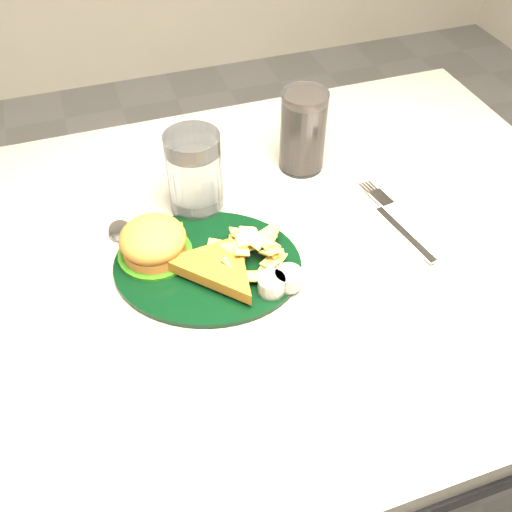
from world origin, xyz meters
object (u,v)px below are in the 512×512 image
at_px(water_glass, 195,173).
at_px(cola_glass, 303,131).
at_px(fork_napkin, 401,230).
at_px(dinner_plate, 207,252).
at_px(table, 240,390).

distance_m(water_glass, cola_glass, 0.20).
distance_m(cola_glass, fork_napkin, 0.23).
xyz_separation_m(dinner_plate, cola_glass, (0.22, 0.18, 0.04)).
bearing_deg(table, water_glass, 100.67).
bearing_deg(cola_glass, fork_napkin, -68.63).
bearing_deg(dinner_plate, cola_glass, 62.00).
relative_size(table, water_glass, 8.95).
relative_size(dinner_plate, fork_napkin, 1.54).
bearing_deg(fork_napkin, dinner_plate, 166.18).
bearing_deg(water_glass, table, -79.33).
bearing_deg(water_glass, cola_glass, 13.78).
distance_m(table, cola_glass, 0.51).
relative_size(water_glass, cola_glass, 0.95).
bearing_deg(cola_glass, water_glass, -166.22).
xyz_separation_m(table, fork_napkin, (0.26, -0.04, 0.38)).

